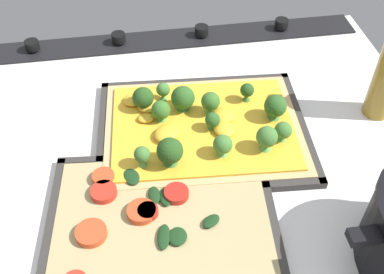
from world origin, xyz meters
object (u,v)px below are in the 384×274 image
Objects in this scene: baking_tray_front at (203,132)px; baking_tray_back at (162,228)px; broccoli_pizza at (202,125)px; veggie_pizza_back at (157,223)px.

baking_tray_front is 19.67cm from baking_tray_back.
broccoli_pizza is 0.98× the size of baking_tray_back.
broccoli_pizza reaches higher than veggie_pizza_back.
baking_tray_front is 1.08× the size of broccoli_pizza.
broccoli_pizza is at bearing -117.98° from veggie_pizza_back.
veggie_pizza_back reaches higher than baking_tray_back.
veggie_pizza_back reaches higher than baking_tray_front.
veggie_pizza_back is (0.67, -0.35, 0.72)cm from baking_tray_back.
veggie_pizza_back is (9.37, 17.29, 0.73)cm from baking_tray_front.
broccoli_pizza is at bearing -115.76° from baking_tray_back.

